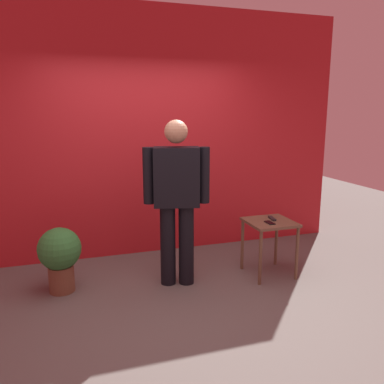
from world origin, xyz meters
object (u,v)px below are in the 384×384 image
at_px(tv_remote, 272,218).
at_px(side_table, 270,230).
at_px(potted_plant, 60,254).
at_px(standing_person, 177,195).
at_px(cell_phone, 270,223).

bearing_deg(tv_remote, side_table, -125.61).
distance_m(tv_remote, potted_plant, 2.35).
height_order(standing_person, potted_plant, standing_person).
bearing_deg(side_table, cell_phone, -121.62).
bearing_deg(cell_phone, side_table, 58.71).
relative_size(side_table, cell_phone, 4.42).
bearing_deg(cell_phone, tv_remote, 51.84).
relative_size(standing_person, side_table, 2.78).
distance_m(standing_person, side_table, 1.16).
relative_size(side_table, potted_plant, 0.93).
height_order(cell_phone, potted_plant, potted_plant).
distance_m(side_table, tv_remote, 0.14).
bearing_deg(potted_plant, tv_remote, -5.30).
bearing_deg(potted_plant, cell_phone, -8.90).
xyz_separation_m(standing_person, cell_phone, (1.02, -0.17, -0.35)).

